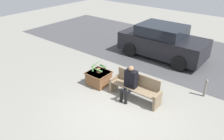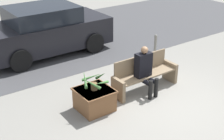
# 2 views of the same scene
# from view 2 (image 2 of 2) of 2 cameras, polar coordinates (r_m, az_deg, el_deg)

# --- Properties ---
(ground_plane) EXTENTS (30.00, 30.00, 0.00)m
(ground_plane) POSITION_cam_2_polar(r_m,az_deg,el_deg) (7.60, 10.17, -6.05)
(ground_plane) COLOR gray
(road_surface) EXTENTS (20.00, 6.00, 0.01)m
(road_surface) POSITION_cam_2_polar(r_m,az_deg,el_deg) (11.83, -9.61, 5.60)
(road_surface) COLOR #424244
(road_surface) RESTS_ON ground_plane
(bench) EXTENTS (1.84, 0.48, 0.87)m
(bench) POSITION_cam_2_polar(r_m,az_deg,el_deg) (8.00, 5.91, -0.71)
(bench) COLOR #7A664C
(bench) RESTS_ON ground_plane
(person_seated) EXTENTS (0.42, 0.56, 1.23)m
(person_seated) POSITION_cam_2_polar(r_m,az_deg,el_deg) (7.70, 6.09, 0.23)
(person_seated) COLOR black
(person_seated) RESTS_ON ground_plane
(planter_box) EXTENTS (0.79, 0.78, 0.51)m
(planter_box) POSITION_cam_2_polar(r_m,az_deg,el_deg) (7.14, -3.24, -5.28)
(planter_box) COLOR brown
(planter_box) RESTS_ON ground_plane
(potted_plant) EXTENTS (0.63, 0.64, 0.46)m
(potted_plant) POSITION_cam_2_polar(r_m,az_deg,el_deg) (6.92, -3.30, -2.07)
(potted_plant) COLOR brown
(potted_plant) RESTS_ON planter_box
(parked_car) EXTENTS (4.06, 1.98, 1.57)m
(parked_car) POSITION_cam_2_polar(r_m,az_deg,el_deg) (10.38, -12.03, 7.12)
(parked_car) COLOR black
(parked_car) RESTS_ON ground_plane
(bollard_post) EXTENTS (0.09, 0.09, 0.67)m
(bollard_post) POSITION_cam_2_polar(r_m,az_deg,el_deg) (10.26, 7.93, 4.73)
(bollard_post) COLOR slate
(bollard_post) RESTS_ON ground_plane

